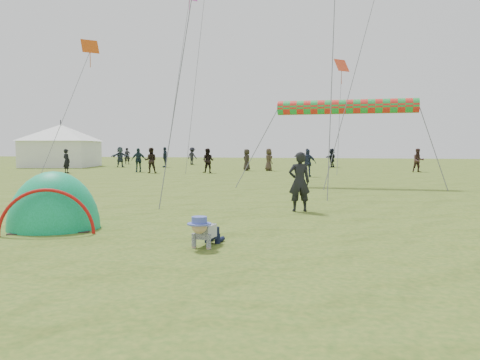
% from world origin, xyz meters
% --- Properties ---
extents(ground, '(140.00, 140.00, 0.00)m').
position_xyz_m(ground, '(0.00, 0.00, 0.00)').
color(ground, '#32551A').
extents(crawling_toddler, '(0.59, 0.80, 0.58)m').
position_xyz_m(crawling_toddler, '(0.54, 0.70, 0.29)').
color(crawling_toddler, black).
rests_on(crawling_toddler, ground).
extents(popup_tent, '(2.37, 2.21, 2.46)m').
position_xyz_m(popup_tent, '(-3.13, 1.62, 0.00)').
color(popup_tent, '#069944').
rests_on(popup_tent, ground).
extents(standing_adult, '(0.68, 0.56, 1.61)m').
position_xyz_m(standing_adult, '(1.58, 5.63, 0.81)').
color(standing_adult, black).
rests_on(standing_adult, ground).
extents(event_marquee, '(7.06, 7.06, 4.03)m').
position_xyz_m(event_marquee, '(-22.65, 29.58, 2.02)').
color(event_marquee, white).
rests_on(event_marquee, ground).
extents(crowd_person_0, '(0.69, 0.58, 1.62)m').
position_xyz_m(crowd_person_0, '(-15.99, 20.69, 0.81)').
color(crowd_person_0, black).
rests_on(crowd_person_0, ground).
extents(crowd_person_1, '(1.02, 0.92, 1.71)m').
position_xyz_m(crowd_person_1, '(-10.49, 22.10, 0.86)').
color(crowd_person_1, black).
rests_on(crowd_person_1, ground).
extents(crowd_person_2, '(1.05, 0.88, 1.68)m').
position_xyz_m(crowd_person_2, '(-11.83, 22.99, 0.84)').
color(crowd_person_2, '#1C2E35').
rests_on(crowd_person_2, ground).
extents(crowd_person_4, '(0.90, 0.96, 1.65)m').
position_xyz_m(crowd_person_4, '(-3.36, 27.08, 0.83)').
color(crowd_person_4, '#3B2F24').
rests_on(crowd_person_4, ground).
extents(crowd_person_5, '(1.03, 1.59, 1.64)m').
position_xyz_m(crowd_person_5, '(0.84, 34.30, 0.82)').
color(crowd_person_5, black).
rests_on(crowd_person_5, ground).
extents(crowd_person_6, '(0.73, 0.64, 1.69)m').
position_xyz_m(crowd_person_6, '(-20.00, 36.78, 0.84)').
color(crowd_person_6, black).
rests_on(crowd_person_6, ground).
extents(crowd_person_7, '(0.90, 0.76, 1.65)m').
position_xyz_m(crowd_person_7, '(7.14, 27.85, 0.83)').
color(crowd_person_7, '#422B27').
rests_on(crowd_person_7, ground).
extents(crowd_person_8, '(0.92, 1.10, 1.76)m').
position_xyz_m(crowd_person_8, '(-13.18, 30.68, 0.88)').
color(crowd_person_8, '#1C2735').
rests_on(crowd_person_8, ground).
extents(crowd_person_9, '(1.28, 1.03, 1.74)m').
position_xyz_m(crowd_person_9, '(-13.05, 37.15, 0.87)').
color(crowd_person_9, black).
rests_on(crowd_person_9, ground).
extents(crowd_person_10, '(0.60, 0.84, 1.61)m').
position_xyz_m(crowd_person_10, '(-4.96, 26.82, 0.80)').
color(crowd_person_10, black).
rests_on(crowd_person_10, ground).
extents(crowd_person_11, '(1.58, 1.51, 1.79)m').
position_xyz_m(crowd_person_11, '(-17.22, 30.25, 0.89)').
color(crowd_person_11, '#303C48').
rests_on(crowd_person_11, ground).
extents(crowd_person_12, '(0.68, 0.70, 1.62)m').
position_xyz_m(crowd_person_12, '(-1.67, 37.96, 0.81)').
color(crowd_person_12, black).
rests_on(crowd_person_12, ground).
extents(crowd_person_13, '(0.82, 0.64, 1.66)m').
position_xyz_m(crowd_person_13, '(-6.74, 23.07, 0.83)').
color(crowd_person_13, black).
rests_on(crowd_person_13, ground).
extents(crowd_person_14, '(0.99, 0.51, 1.62)m').
position_xyz_m(crowd_person_14, '(0.22, 20.66, 0.81)').
color(crowd_person_14, '#27304A').
rests_on(crowd_person_14, ground).
extents(rainbow_tube_kite, '(6.08, 0.64, 0.64)m').
position_xyz_m(rainbow_tube_kite, '(2.53, 14.46, 3.53)').
color(rainbow_tube_kite, red).
extents(diamond_kite_0, '(1.04, 1.04, 0.85)m').
position_xyz_m(diamond_kite_0, '(-12.47, 18.18, 7.72)').
color(diamond_kite_0, '#D04C0B').
extents(diamond_kite_7, '(1.14, 1.14, 0.93)m').
position_xyz_m(diamond_kite_7, '(1.79, 28.00, 7.64)').
color(diamond_kite_7, '#F74922').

